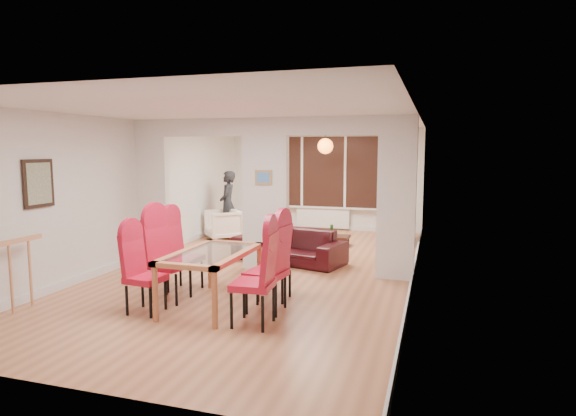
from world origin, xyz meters
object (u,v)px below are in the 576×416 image
at_px(armchair, 223,224).
at_px(coffee_table, 327,240).
at_px(dining_chair_ra, 253,277).
at_px(person, 228,204).
at_px(sofa, 288,245).
at_px(dining_chair_la, 146,272).
at_px(dining_chair_rb, 266,266).
at_px(dining_chair_lb, 170,258).
at_px(television, 397,229).
at_px(dining_chair_lc, 185,253).
at_px(dining_table, 212,279).
at_px(bottle, 332,230).
at_px(dining_chair_rc, 274,262).
at_px(bowl, 319,234).

xyz_separation_m(armchair, coffee_table, (2.47, -0.01, -0.23)).
distance_m(dining_chair_ra, person, 5.96).
bearing_deg(sofa, dining_chair_la, -90.36).
relative_size(dining_chair_la, dining_chair_rb, 0.90).
xyz_separation_m(dining_chair_lb, television, (2.65, 5.16, -0.28)).
distance_m(dining_chair_lc, dining_chair_ra, 1.80).
relative_size(dining_table, bottle, 6.01).
height_order(dining_chair_la, dining_chair_ra, dining_chair_ra).
bearing_deg(armchair, dining_chair_la, -27.01).
height_order(dining_table, coffee_table, dining_table).
xyz_separation_m(dining_table, sofa, (0.22, 2.74, -0.06)).
height_order(coffee_table, bottle, bottle).
height_order(dining_chair_la, armchair, dining_chair_la).
xyz_separation_m(armchair, television, (3.90, 0.73, -0.03)).
distance_m(dining_chair_rc, sofa, 2.29).
bearing_deg(sofa, bottle, 89.70).
bearing_deg(armchair, sofa, 9.77).
xyz_separation_m(dining_table, coffee_table, (0.57, 4.48, -0.26)).
xyz_separation_m(dining_chair_rb, armchair, (-2.66, 4.47, -0.24)).
distance_m(dining_table, person, 5.20).
relative_size(dining_chair_lb, dining_chair_rc, 1.11).
distance_m(dining_chair_la, coffee_table, 5.14).
bearing_deg(sofa, armchair, 155.83).
bearing_deg(television, dining_table, 147.02).
bearing_deg(dining_chair_rb, bowl, 101.78).
distance_m(dining_chair_rc, bowl, 3.94).
relative_size(dining_chair_lb, dining_chair_lc, 1.06).
bearing_deg(sofa, bowl, 99.20).
xyz_separation_m(dining_chair_rc, coffee_table, (-0.13, 3.97, -0.42)).
bearing_deg(dining_table, bowl, 84.87).
bearing_deg(coffee_table, bottle, -35.28).
distance_m(person, bowl, 2.42).
xyz_separation_m(dining_table, dining_chair_la, (-0.68, -0.48, 0.16)).
relative_size(sofa, bowl, 9.67).
bearing_deg(bottle, person, 170.94).
distance_m(dining_chair_rc, coffee_table, 3.99).
height_order(dining_chair_rc, coffee_table, dining_chair_rc).
bearing_deg(armchair, dining_chair_lc, -23.85).
bearing_deg(armchair, dining_chair_lb, -24.99).
bearing_deg(dining_chair_rb, person, 126.38).
xyz_separation_m(coffee_table, bowl, (-0.17, -0.05, 0.14)).
bearing_deg(bottle, dining_chair_la, -105.61).
bearing_deg(dining_table, coffee_table, 82.77).
distance_m(dining_chair_lb, bottle, 4.56).
height_order(television, bottle, television).
bearing_deg(dining_chair_ra, armchair, 114.14).
distance_m(dining_chair_rb, person, 5.50).
bearing_deg(dining_chair_rb, coffee_table, 99.55).
height_order(sofa, bowl, sofa).
relative_size(dining_table, dining_chair_lc, 1.42).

